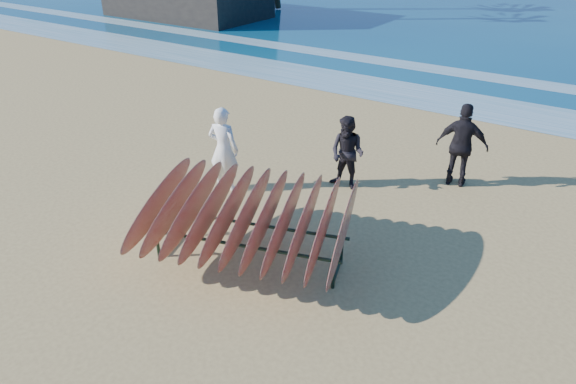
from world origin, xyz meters
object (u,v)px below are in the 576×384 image
Objects in this scene: person_dark_a at (347,153)px; person_white at (224,149)px; person_dark_b at (462,146)px; surfboard_rack at (247,216)px.

person_white is at bearing -143.05° from person_dark_a.
person_white is 4.88m from person_dark_b.
person_dark_a reaches higher than surfboard_rack.
person_dark_b reaches higher than person_white.
person_dark_b reaches higher than surfboard_rack.
person_white is (-1.98, 1.77, 0.03)m from surfboard_rack.
person_dark_a is (2.05, 1.45, -0.11)m from person_white.
person_white is at bearing 26.99° from person_dark_b.
person_white reaches higher than surfboard_rack.
person_dark_a is at bearing -157.12° from person_white.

